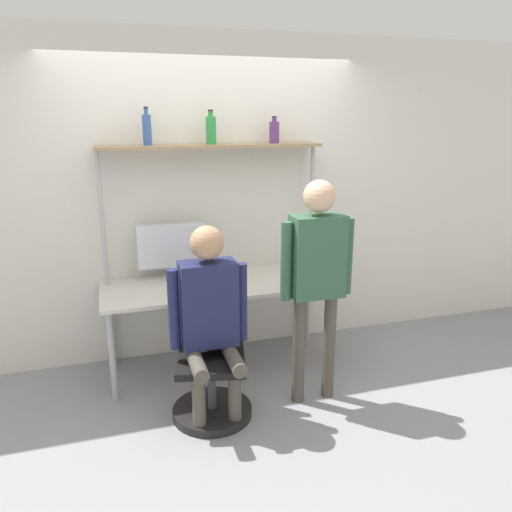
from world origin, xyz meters
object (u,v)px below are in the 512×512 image
(person_standing, at_px, (317,265))
(bottle_purple, at_px, (274,132))
(person_seated, at_px, (210,310))
(cell_phone, at_px, (230,288))
(bottle_blue, at_px, (147,129))
(monitor, at_px, (172,249))
(office_chair, at_px, (212,377))
(laptop, at_px, (201,282))
(bottle_green, at_px, (210,130))

(person_standing, xyz_separation_m, bottle_purple, (-0.01, 0.91, 0.87))
(person_seated, distance_m, person_standing, 0.80)
(person_seated, bearing_deg, cell_phone, 63.07)
(bottle_blue, bearing_deg, monitor, 5.27)
(monitor, relative_size, office_chair, 0.64)
(person_seated, xyz_separation_m, bottle_purple, (0.75, 0.92, 1.11))
(laptop, height_order, office_chair, laptop)
(bottle_green, bearing_deg, office_chair, -103.94)
(laptop, relative_size, bottle_blue, 1.03)
(bottle_purple, relative_size, bottle_green, 0.81)
(office_chair, height_order, bottle_green, bottle_green)
(monitor, height_order, laptop, monitor)
(monitor, bearing_deg, person_standing, -46.28)
(laptop, bearing_deg, bottle_green, 62.49)
(cell_phone, relative_size, bottle_green, 0.57)
(cell_phone, relative_size, bottle_purple, 0.70)
(bottle_purple, xyz_separation_m, bottle_blue, (-1.02, -0.00, 0.03))
(cell_phone, bearing_deg, bottle_purple, 38.21)
(monitor, distance_m, bottle_purple, 1.27)
(cell_phone, relative_size, bottle_blue, 0.53)
(office_chair, xyz_separation_m, bottle_green, (0.22, 0.87, 1.66))
(bottle_purple, bearing_deg, person_seated, -129.46)
(cell_phone, distance_m, bottle_purple, 1.32)
(monitor, height_order, bottle_purple, bottle_purple)
(laptop, height_order, bottle_purple, bottle_purple)
(monitor, height_order, cell_phone, monitor)
(laptop, bearing_deg, cell_phone, -11.16)
(office_chair, relative_size, bottle_purple, 4.19)
(office_chair, bearing_deg, laptop, 85.55)
(laptop, distance_m, person_standing, 0.95)
(person_standing, relative_size, bottle_green, 6.19)
(cell_phone, relative_size, office_chair, 0.17)
(cell_phone, height_order, person_seated, person_seated)
(bottle_purple, bearing_deg, laptop, -154.52)
(monitor, xyz_separation_m, laptop, (0.17, -0.35, -0.19))
(laptop, xyz_separation_m, bottle_blue, (-0.31, 0.34, 1.14))
(person_seated, distance_m, bottle_blue, 1.49)
(person_standing, bearing_deg, bottle_purple, 90.80)
(bottle_green, bearing_deg, cell_phone, -82.86)
(person_seated, bearing_deg, bottle_green, 76.17)
(laptop, relative_size, cell_phone, 1.96)
(monitor, bearing_deg, bottle_green, -2.29)
(cell_phone, distance_m, office_chair, 0.73)
(cell_phone, xyz_separation_m, office_chair, (-0.26, -0.49, -0.47))
(person_seated, bearing_deg, bottle_purple, 50.54)
(monitor, distance_m, office_chair, 1.15)
(monitor, distance_m, laptop, 0.43)
(person_standing, bearing_deg, bottle_green, 120.78)
(monitor, xyz_separation_m, office_chair, (0.12, -0.88, -0.72))
(office_chair, height_order, bottle_blue, bottle_blue)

